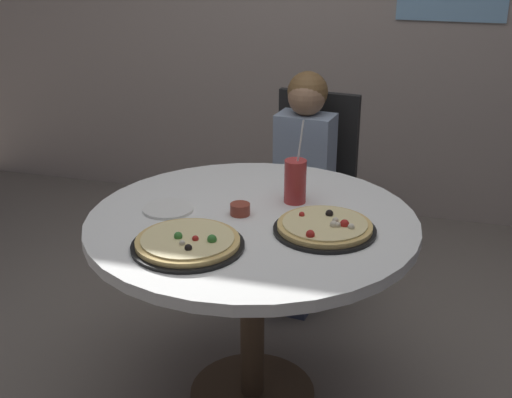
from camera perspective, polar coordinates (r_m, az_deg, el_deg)
name	(u,v)px	position (r m, az deg, el deg)	size (l,w,h in m)	color
ground_plane	(252,394)	(2.70, -0.31, -16.29)	(8.00, 8.00, 0.00)	slate
dining_table	(252,245)	(2.35, -0.34, -3.94)	(1.15, 1.15, 0.75)	white
chair_wooden	(311,181)	(3.28, 4.69, 1.58)	(0.44, 0.44, 0.95)	black
diner_child	(299,203)	(3.13, 3.65, -0.31)	(0.29, 0.42, 1.08)	#3F4766
pizza_veggie	(188,243)	(2.11, -5.83, -3.73)	(0.36, 0.36, 0.05)	black
pizza_cheese	(325,227)	(2.21, 5.89, -2.40)	(0.34, 0.34, 0.05)	black
soda_cup	(295,181)	(2.42, 3.36, 1.54)	(0.08, 0.08, 0.31)	#B73333
sauce_bowl	(240,209)	(2.33, -1.36, -0.87)	(0.07, 0.07, 0.04)	brown
plate_small	(168,209)	(2.39, -7.50, -0.85)	(0.18, 0.18, 0.01)	white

